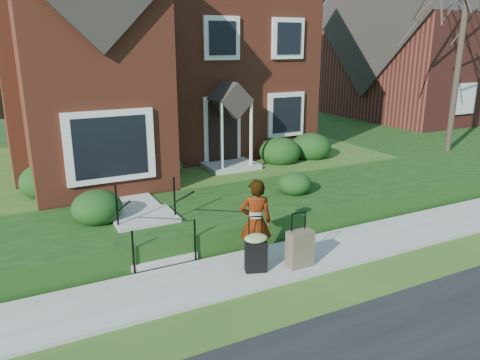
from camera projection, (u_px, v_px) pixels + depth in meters
ground at (292, 261)px, 9.95m from camera, size 120.00×120.00×0.00m
sidewalk at (292, 259)px, 9.94m from camera, size 60.00×1.60×0.08m
terrace at (233, 140)px, 20.92m from camera, size 44.00×20.00×0.60m
walkway at (117, 187)px, 12.94m from camera, size 1.20×6.00×0.06m
main_house at (142, 19)px, 16.57m from camera, size 10.40×10.20×9.40m
neighbour_house at (433, 27)px, 24.88m from camera, size 9.40×8.00×9.20m
front_steps at (151, 231)px, 10.29m from camera, size 1.40×2.02×1.50m
foundation_shrubs at (212, 162)px, 13.89m from camera, size 9.96×4.18×0.99m
woman at (256, 222)px, 9.46m from camera, size 0.77×0.65×1.80m
suitcase_black at (256, 250)px, 9.23m from camera, size 0.57×0.52×1.14m
suitcase_olive at (300, 249)px, 9.46m from camera, size 0.53×0.30×1.14m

